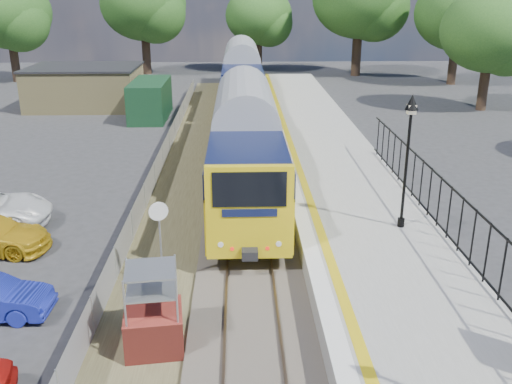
{
  "coord_description": "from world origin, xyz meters",
  "views": [
    {
      "loc": [
        -0.3,
        -12.09,
        8.74
      ],
      "look_at": [
        0.28,
        6.63,
        2.0
      ],
      "focal_mm": 40.0,
      "sensor_mm": 36.0,
      "label": 1
    }
  ],
  "objects_px": {
    "train": "(243,93)",
    "speed_sign": "(160,231)",
    "brick_plinth": "(153,311)",
    "victorian_lamp_north": "(409,131)"
  },
  "relations": [
    {
      "from": "train",
      "to": "speed_sign",
      "type": "distance_m",
      "value": 21.2
    },
    {
      "from": "train",
      "to": "brick_plinth",
      "type": "distance_m",
      "value": 24.23
    },
    {
      "from": "victorian_lamp_north",
      "to": "train",
      "type": "relative_size",
      "value": 0.11
    },
    {
      "from": "speed_sign",
      "to": "train",
      "type": "bearing_deg",
      "value": 63.12
    },
    {
      "from": "victorian_lamp_north",
      "to": "brick_plinth",
      "type": "relative_size",
      "value": 1.98
    },
    {
      "from": "victorian_lamp_north",
      "to": "speed_sign",
      "type": "distance_m",
      "value": 8.69
    },
    {
      "from": "brick_plinth",
      "to": "speed_sign",
      "type": "bearing_deg",
      "value": 93.16
    },
    {
      "from": "brick_plinth",
      "to": "train",
      "type": "bearing_deg",
      "value": 84.07
    },
    {
      "from": "victorian_lamp_north",
      "to": "train",
      "type": "bearing_deg",
      "value": 106.02
    },
    {
      "from": "victorian_lamp_north",
      "to": "brick_plinth",
      "type": "bearing_deg",
      "value": -144.28
    }
  ]
}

